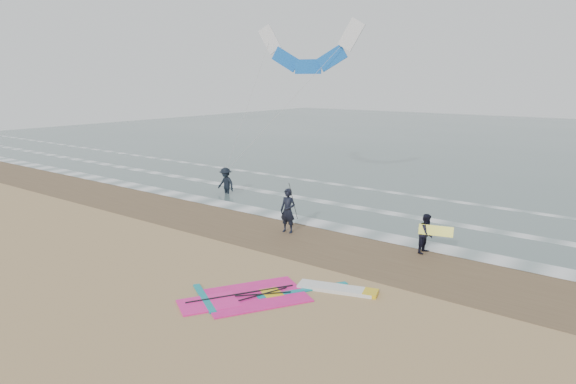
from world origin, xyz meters
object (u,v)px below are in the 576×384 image
Objects in this scene: person_standing at (288,211)px; person_walking at (427,233)px; person_wading at (226,178)px; surf_kite at (308,52)px; windsurf_rig at (277,294)px.

person_standing reaches higher than person_walking.
person_wading reaches higher than person_walking.
person_walking is 13.05m from surf_kite.
surf_kite reaches higher than windsurf_rig.
windsurf_rig is at bearing -61.85° from person_standing.
surf_kite is at bearing 34.86° from person_wading.
person_wading is 8.62m from surf_kite.
surf_kite is (4.16, 2.42, 7.16)m from person_wading.
person_wading is (-13.62, 2.76, 0.19)m from person_walking.
windsurf_rig is 2.67× the size of person_standing.
person_walking is 0.19× the size of surf_kite.
person_standing is 6.09m from person_walking.
surf_kite is (-7.37, 11.95, 8.09)m from windsurf_rig.
surf_kite is (-9.46, 5.18, 7.34)m from person_walking.
person_wading is (-7.64, 3.91, -0.02)m from person_standing.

